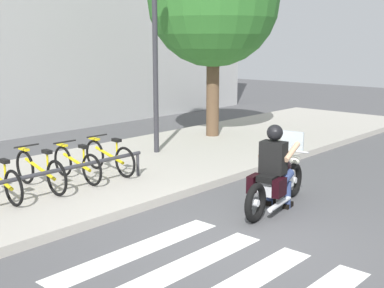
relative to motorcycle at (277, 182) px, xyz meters
The scene contains 12 objects.
ground_plane 1.60m from the motorcycle, 165.06° to the right, with size 48.00×48.00×0.00m, color #4C4C4F.
sidewalk 4.01m from the motorcycle, 111.86° to the left, with size 24.00×4.40×0.15m, color #A8A399.
crosswalk_stripe_2 2.78m from the motorcycle, behind, with size 2.80×0.40×0.01m, color white.
crosswalk_stripe_3 2.78m from the motorcycle, behind, with size 2.80×0.40×0.01m, color white.
motorcycle is the anchor object (origin of this frame).
rider 0.37m from the motorcycle, behind, with size 0.69×0.61×1.43m.
bicycle_3 4.10m from the motorcycle, 124.23° to the left, with size 0.48×1.70×0.75m.
bicycle_4 3.72m from the motorcycle, 114.38° to the left, with size 0.48×1.55×0.72m.
bicycle_5 3.48m from the motorcycle, 102.75° to the left, with size 0.48×1.58×0.73m.
bike_rack 3.91m from the motorcycle, 133.51° to the left, with size 4.45×0.07×0.49m.
street_lamp 4.80m from the motorcycle, 73.62° to the left, with size 0.28×0.28×4.35m.
tree_near_rack 6.71m from the motorcycle, 50.37° to the left, with size 3.47×3.47×5.49m.
Camera 1 is at (-5.44, -4.01, 2.75)m, focal length 47.76 mm.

